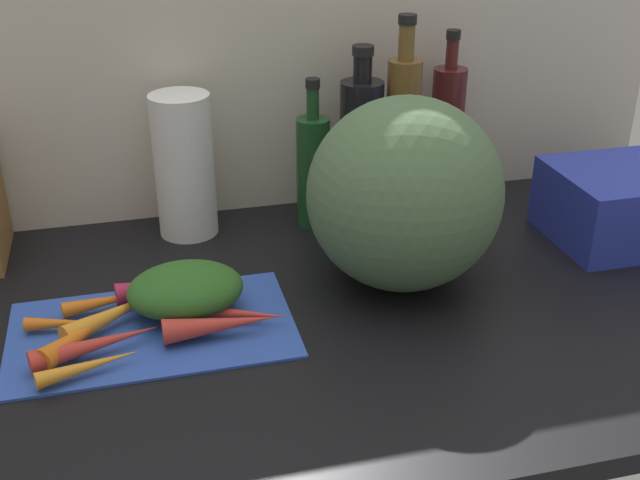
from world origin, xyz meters
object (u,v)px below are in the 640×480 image
Objects in this scene: cutting_board at (152,328)px; dish_rack at (633,203)px; winter_squash at (405,194)px; paper_towel_roll at (184,166)px; carrot_0 at (96,344)px; bottle_1 at (361,148)px; carrot_6 at (62,323)px; bottle_3 at (446,134)px; carrot_3 at (210,294)px; bottle_0 at (313,169)px; bottle_2 at (402,135)px; carrot_5 at (220,324)px; carrot_1 at (164,286)px; carrot_7 at (89,366)px; carrot_8 at (115,313)px; carrot_9 at (108,301)px; carrot_4 at (79,336)px; carrot_2 at (239,314)px.

dish_rack is (82.08, 10.12, 5.80)cm from cutting_board.
winter_squash reaches higher than dish_rack.
paper_towel_roll is 0.90× the size of dish_rack.
bottle_1 reaches higher than carrot_0.
bottle_3 is (68.33, 29.76, 11.57)cm from carrot_6.
carrot_3 is at bearing 29.47° from carrot_0.
winter_squash is 1.11× the size of bottle_0.
bottle_2 is (16.06, -0.20, 4.87)cm from bottle_0.
carrot_3 reaches higher than cutting_board.
carrot_5 is 36.64cm from paper_towel_roll.
winter_squash is at bearing -70.72° from bottle_0.
dish_rack reaches higher than cutting_board.
carrot_1 is 35.58cm from bottle_0.
winter_squash is (46.88, 14.14, 12.73)cm from carrot_7.
carrot_6 is 59.16cm from bottle_1.
dish_rack is at bearing 9.61° from carrot_0.
carrot_1 is 0.99× the size of carrot_3.
carrot_8 is 0.44× the size of bottle_2.
bottle_2 reaches higher than carrot_9.
carrot_3 reaches higher than carrot_6.
paper_towel_roll is at bearing 61.63° from carrot_4.
carrot_5 is at bearing -6.37° from carrot_4.
carrot_3 reaches higher than carrot_2.
bottle_3 is at bearing 26.12° from carrot_8.
bottle_3 reaches higher than carrot_2.
carrot_8 is 45.16cm from winter_squash.
carrot_6 is (-2.42, 4.87, -0.64)cm from carrot_4.
dish_rack is (42.88, -19.40, -7.04)cm from bottle_1.
carrot_8 is 33.03cm from paper_towel_roll.
bottle_2 reaches higher than carrot_2.
carrot_3 is 1.07× the size of carrot_7.
paper_towel_roll reaches higher than carrot_5.
carrot_3 is 33.60cm from bottle_0.
dish_rack is (35.74, -18.15, -9.10)cm from bottle_2.
carrot_9 is 0.47× the size of dish_rack.
carrot_0 is at bearing -113.89° from paper_towel_roll.
carrot_8 is at bearing -152.81° from bottle_2.
cutting_board is at bearing -172.66° from winter_squash.
paper_towel_roll is at bearing 178.07° from bottle_1.
carrot_9 is 0.42× the size of bottle_1.
carrot_3 is (8.67, 4.05, 1.95)cm from cutting_board.
bottle_1 is at bearing -171.84° from bottle_3.
carrot_6 is at bearing -148.16° from bottle_0.
carrot_8 is (7.15, -0.24, 0.61)cm from carrot_6.
carrot_2 is (19.53, 3.27, -0.33)cm from carrot_0.
carrot_4 reaches higher than carrot_7.
winter_squash is 24.60cm from bottle_2.
cutting_board is 2.97× the size of carrot_7.
carrot_9 is at bearing -148.69° from bottle_0.
bottle_3 reaches higher than bottle_1.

